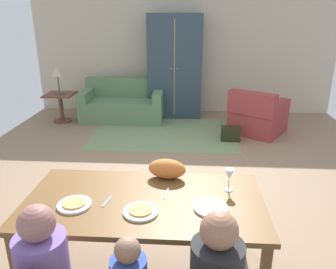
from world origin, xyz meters
TOP-DOWN VIEW (x-y plane):
  - ground_plane at (0.00, 0.49)m, footprint 6.46×6.17m
  - back_wall at (0.00, 3.62)m, footprint 6.46×0.10m
  - dining_table at (-0.17, -1.56)m, footprint 1.81×0.93m
  - plate_near_man at (-0.67, -1.68)m, footprint 0.25×0.25m
  - pizza_near_man at (-0.67, -1.68)m, footprint 0.17×0.17m
  - plate_near_child at (-0.17, -1.74)m, footprint 0.25×0.25m
  - pizza_near_child at (-0.17, -1.74)m, footprint 0.17×0.17m
  - plate_near_woman at (0.32, -1.66)m, footprint 0.25×0.25m
  - wine_glass at (0.48, -1.38)m, footprint 0.07×0.07m
  - fork at (-0.45, -1.61)m, footprint 0.05×0.15m
  - knife at (-0.01, -1.46)m, footprint 0.04×0.17m
  - cat at (-0.02, -1.20)m, footprint 0.34×0.20m
  - area_rug at (-0.30, 2.01)m, footprint 2.60×1.80m
  - couch at (-1.21, 2.87)m, footprint 1.66×0.86m
  - armchair at (1.40, 2.17)m, footprint 1.19×1.19m
  - armoire at (-0.15, 3.23)m, footprint 1.10×0.59m
  - side_table at (-2.43, 2.61)m, footprint 0.56×0.56m
  - table_lamp at (-2.43, 2.61)m, footprint 0.26×0.26m
  - handbag at (0.88, 1.71)m, footprint 0.32×0.16m

SIDE VIEW (x-z plane):
  - ground_plane at x=0.00m, z-range -0.02..0.00m
  - area_rug at x=-0.30m, z-range 0.00..0.01m
  - handbag at x=0.88m, z-range 0.00..0.26m
  - couch at x=-1.21m, z-range -0.11..0.71m
  - armchair at x=1.40m, z-range -0.09..0.73m
  - side_table at x=-2.43m, z-range 0.09..0.67m
  - dining_table at x=-0.17m, z-range 0.31..1.07m
  - fork at x=-0.45m, z-range 0.76..0.77m
  - knife at x=-0.01m, z-range 0.76..0.77m
  - plate_near_man at x=-0.67m, z-range 0.76..0.78m
  - plate_near_child at x=-0.17m, z-range 0.76..0.78m
  - plate_near_woman at x=0.32m, z-range 0.76..0.78m
  - pizza_near_man at x=-0.67m, z-range 0.78..0.79m
  - pizza_near_child at x=-0.17m, z-range 0.78..0.79m
  - cat at x=-0.02m, z-range 0.76..0.93m
  - wine_glass at x=0.48m, z-range 0.80..0.99m
  - table_lamp at x=-2.43m, z-range 0.74..1.28m
  - armoire at x=-0.15m, z-range 0.00..2.10m
  - back_wall at x=0.00m, z-range 0.00..2.70m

